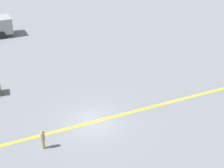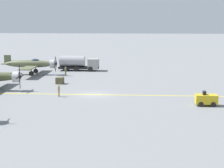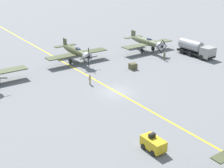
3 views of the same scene
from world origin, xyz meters
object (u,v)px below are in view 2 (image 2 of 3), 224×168
object	(u,v)px
fuel_tanker	(79,63)
supply_crate_by_tanker	(60,81)
airplane_near_left	(31,64)
tow_tractor	(206,99)
ground_crew_walking	(66,71)
ground_crew_inspecting	(59,90)

from	to	relation	value
fuel_tanker	supply_crate_by_tanker	bearing A→B (deg)	-2.87
fuel_tanker	supply_crate_by_tanker	distance (m)	15.29
fuel_tanker	supply_crate_by_tanker	xyz separation A→B (m)	(15.24, -0.76, -0.98)
airplane_near_left	supply_crate_by_tanker	bearing A→B (deg)	45.82
airplane_near_left	tow_tractor	size ratio (longest dim) A/B	4.62
ground_crew_walking	ground_crew_inspecting	size ratio (longest dim) A/B	1.05
ground_crew_inspecting	fuel_tanker	bearing A→B (deg)	-177.43
ground_crew_walking	supply_crate_by_tanker	size ratio (longest dim) A/B	1.34
airplane_near_left	fuel_tanker	distance (m)	9.97
ground_crew_walking	tow_tractor	bearing A→B (deg)	44.36
airplane_near_left	supply_crate_by_tanker	xyz separation A→B (m)	(9.33, 7.25, -1.48)
airplane_near_left	supply_crate_by_tanker	size ratio (longest dim) A/B	9.47
ground_crew_walking	supply_crate_by_tanker	distance (m)	8.10
fuel_tanker	tow_tractor	world-z (taller)	fuel_tanker
fuel_tanker	ground_crew_inspecting	xyz separation A→B (m)	(25.11, 1.13, -0.63)
airplane_near_left	fuel_tanker	world-z (taller)	airplane_near_left
ground_crew_inspecting	airplane_near_left	bearing A→B (deg)	-154.54
tow_tractor	ground_crew_inspecting	bearing A→B (deg)	-101.81
fuel_tanker	ground_crew_walking	world-z (taller)	fuel_tanker
tow_tractor	ground_crew_inspecting	size ratio (longest dim) A/B	1.60
ground_crew_walking	airplane_near_left	bearing A→B (deg)	-100.69
tow_tractor	ground_crew_inspecting	world-z (taller)	tow_tractor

